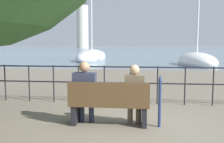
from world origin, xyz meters
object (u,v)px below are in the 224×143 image
seated_person_right (134,92)px  sailboat_1 (92,57)px  sailboat_0 (196,61)px  closed_umbrella (160,98)px  park_bench (109,105)px  harbor_lighthouse (82,24)px  seated_person_left (85,90)px

seated_person_right → sailboat_1: bearing=103.1°
seated_person_right → sailboat_0: bearing=73.4°
closed_umbrella → sailboat_1: sailboat_1 is taller
closed_umbrella → sailboat_1: size_ratio=0.09×
park_bench → sailboat_1: size_ratio=0.14×
closed_umbrella → sailboat_1: (-5.41, 21.08, -0.23)m
sailboat_0 → sailboat_1: (-9.51, 5.64, -0.01)m
sailboat_1 → closed_umbrella: bearing=-72.7°
harbor_lighthouse → sailboat_0: bearing=-72.4°
sailboat_0 → seated_person_left: bearing=-118.9°
park_bench → closed_umbrella: bearing=1.1°
closed_umbrella → sailboat_1: bearing=104.4°
closed_umbrella → sailboat_0: bearing=75.1°
seated_person_left → seated_person_right: (1.01, 0.00, -0.03)m
park_bench → closed_umbrella: closed_umbrella is taller
seated_person_left → closed_umbrella: (1.51, -0.05, -0.13)m
park_bench → sailboat_1: bearing=101.8°
sailboat_1 → seated_person_left: bearing=-76.6°
sailboat_1 → sailboat_0: bearing=-27.8°
seated_person_right → sailboat_0: (4.60, 15.38, -0.31)m
seated_person_left → seated_person_right: bearing=0.3°
park_bench → sailboat_0: size_ratio=0.12×
seated_person_left → seated_person_right: size_ratio=1.05×
park_bench → sailboat_1: 21.56m
park_bench → seated_person_left: seated_person_left is taller
park_bench → harbor_lighthouse: size_ratio=0.06×
seated_person_right → harbor_lighthouse: size_ratio=0.05×
seated_person_left → sailboat_0: 16.38m
seated_person_left → sailboat_1: 21.39m
sailboat_1 → harbor_lighthouse: (-23.91, 99.72, 11.70)m
closed_umbrella → sailboat_0: sailboat_0 is taller
closed_umbrella → seated_person_left: bearing=178.0°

